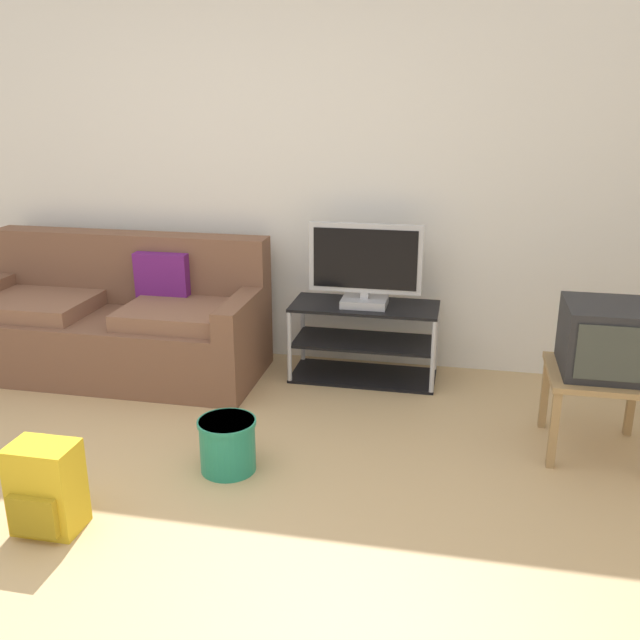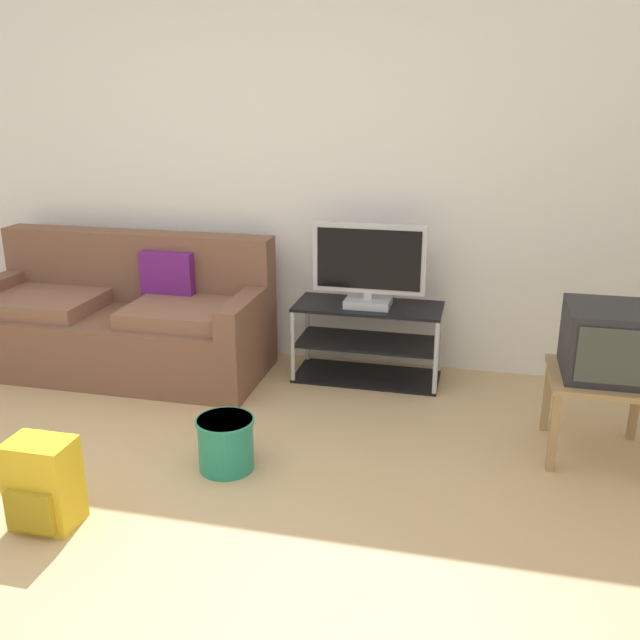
# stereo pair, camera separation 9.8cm
# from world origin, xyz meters

# --- Properties ---
(ground_plane) EXTENTS (9.00, 9.80, 0.02)m
(ground_plane) POSITION_xyz_m (0.00, 0.00, -0.01)
(ground_plane) COLOR tan
(wall_back) EXTENTS (9.00, 0.10, 2.70)m
(wall_back) POSITION_xyz_m (0.00, 2.45, 1.35)
(wall_back) COLOR silver
(wall_back) RESTS_ON ground_plane
(couch) EXTENTS (1.93, 0.81, 0.89)m
(couch) POSITION_xyz_m (-0.82, 1.91, 0.33)
(couch) COLOR brown
(couch) RESTS_ON ground_plane
(tv_stand) EXTENTS (0.93, 0.41, 0.50)m
(tv_stand) POSITION_xyz_m (0.80, 2.11, 0.25)
(tv_stand) COLOR black
(tv_stand) RESTS_ON ground_plane
(flat_tv) EXTENTS (0.71, 0.22, 0.52)m
(flat_tv) POSITION_xyz_m (0.80, 2.08, 0.76)
(flat_tv) COLOR #B2B2B7
(flat_tv) RESTS_ON tv_stand
(side_table) EXTENTS (0.51, 0.51, 0.44)m
(side_table) POSITION_xyz_m (2.11, 1.38, 0.37)
(side_table) COLOR #9E7A4C
(side_table) RESTS_ON ground_plane
(crt_tv) EXTENTS (0.40, 0.44, 0.35)m
(crt_tv) POSITION_xyz_m (2.11, 1.39, 0.61)
(crt_tv) COLOR #232326
(crt_tv) RESTS_ON side_table
(backpack) EXTENTS (0.28, 0.26, 0.40)m
(backpack) POSITION_xyz_m (-0.27, 0.18, 0.19)
(backpack) COLOR gold
(backpack) RESTS_ON ground_plane
(cleaning_bucket) EXTENTS (0.29, 0.29, 0.27)m
(cleaning_bucket) POSITION_xyz_m (0.32, 0.80, 0.14)
(cleaning_bucket) COLOR #238466
(cleaning_bucket) RESTS_ON ground_plane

